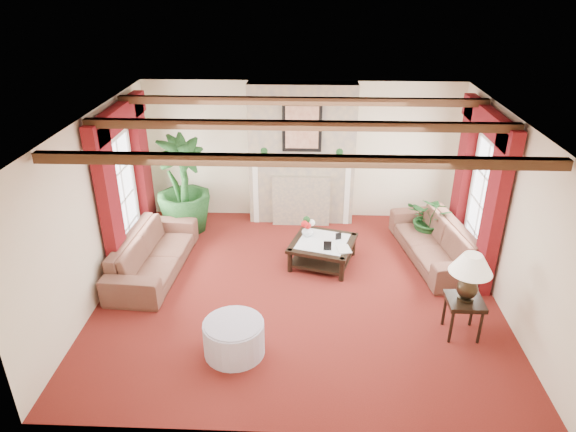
{
  "coord_description": "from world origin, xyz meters",
  "views": [
    {
      "loc": [
        0.11,
        -6.73,
        4.54
      ],
      "look_at": [
        -0.18,
        0.4,
        1.09
      ],
      "focal_mm": 32.0,
      "sensor_mm": 36.0,
      "label": 1
    }
  ],
  "objects_px": {
    "side_table": "(462,317)",
    "ottoman": "(234,338)",
    "sofa_right": "(436,236)",
    "coffee_table": "(322,252)",
    "sofa_left": "(152,247)",
    "potted_palm": "(185,205)"
  },
  "relations": [
    {
      "from": "sofa_right",
      "to": "coffee_table",
      "type": "distance_m",
      "value": 1.96
    },
    {
      "from": "sofa_right",
      "to": "ottoman",
      "type": "bearing_deg",
      "value": -60.54
    },
    {
      "from": "sofa_left",
      "to": "potted_palm",
      "type": "distance_m",
      "value": 1.52
    },
    {
      "from": "potted_palm",
      "to": "coffee_table",
      "type": "distance_m",
      "value": 2.84
    },
    {
      "from": "ottoman",
      "to": "coffee_table",
      "type": "bearing_deg",
      "value": 62.84
    },
    {
      "from": "sofa_left",
      "to": "side_table",
      "type": "relative_size",
      "value": 4.1
    },
    {
      "from": "side_table",
      "to": "ottoman",
      "type": "height_order",
      "value": "side_table"
    },
    {
      "from": "potted_palm",
      "to": "ottoman",
      "type": "relative_size",
      "value": 2.56
    },
    {
      "from": "potted_palm",
      "to": "side_table",
      "type": "bearing_deg",
      "value": -33.6
    },
    {
      "from": "sofa_right",
      "to": "ottoman",
      "type": "height_order",
      "value": "sofa_right"
    },
    {
      "from": "coffee_table",
      "to": "ottoman",
      "type": "relative_size",
      "value": 1.27
    },
    {
      "from": "sofa_left",
      "to": "potted_palm",
      "type": "height_order",
      "value": "potted_palm"
    },
    {
      "from": "potted_palm",
      "to": "coffee_table",
      "type": "height_order",
      "value": "potted_palm"
    },
    {
      "from": "sofa_left",
      "to": "ottoman",
      "type": "height_order",
      "value": "sofa_left"
    },
    {
      "from": "coffee_table",
      "to": "ottoman",
      "type": "height_order",
      "value": "ottoman"
    },
    {
      "from": "sofa_left",
      "to": "coffee_table",
      "type": "relative_size",
      "value": 2.3
    },
    {
      "from": "potted_palm",
      "to": "ottoman",
      "type": "xyz_separation_m",
      "value": [
        1.39,
        -3.46,
        -0.28
      ]
    },
    {
      "from": "sofa_right",
      "to": "coffee_table",
      "type": "bearing_deg",
      "value": -92.86
    },
    {
      "from": "sofa_right",
      "to": "coffee_table",
      "type": "height_order",
      "value": "sofa_right"
    },
    {
      "from": "potted_palm",
      "to": "coffee_table",
      "type": "bearing_deg",
      "value": -23.87
    },
    {
      "from": "coffee_table",
      "to": "side_table",
      "type": "bearing_deg",
      "value": -27.86
    },
    {
      "from": "potted_palm",
      "to": "side_table",
      "type": "height_order",
      "value": "potted_palm"
    }
  ]
}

